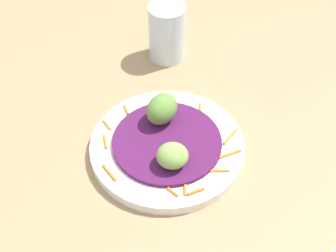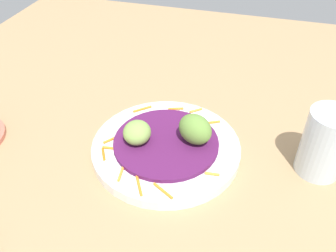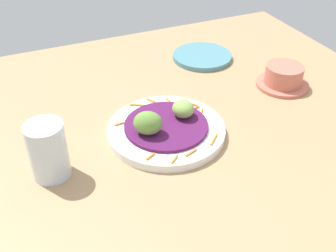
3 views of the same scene
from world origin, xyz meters
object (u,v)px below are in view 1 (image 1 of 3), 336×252
Objects in this scene: main_plate at (167,147)px; water_glass at (167,32)px; guac_scoop_left at (172,156)px; guac_scoop_center at (162,109)px.

main_plate is 2.23× the size of water_glass.
guac_scoop_left is at bearing -73.47° from main_plate.
main_plate is 23.62cm from water_glass.
water_glass is (-2.66, 23.06, 4.40)cm from main_plate.
guac_scoop_left is 8.94cm from guac_scoop_center.
main_plate is 5.07× the size of guac_scoop_left.
water_glass reaches higher than guac_scoop_center.
guac_scoop_center is (-2.54, 8.55, 0.60)cm from guac_scoop_left.
water_glass is (-1.39, 18.78, 0.53)cm from guac_scoop_center.
guac_scoop_left is at bearing -81.82° from water_glass.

